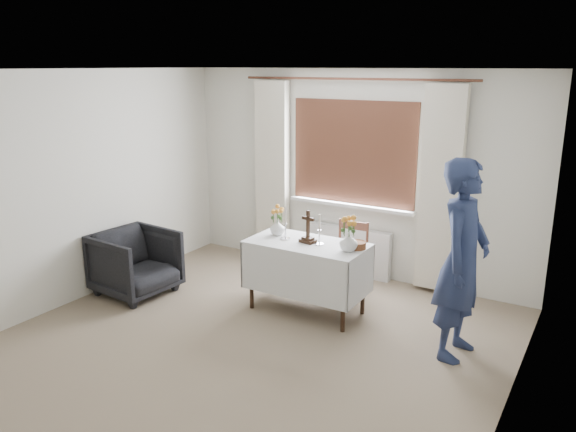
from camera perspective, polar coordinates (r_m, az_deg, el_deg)
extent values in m
plane|color=#83735A|center=(5.23, -5.61, -13.97)|extent=(5.00, 5.00, 0.00)
cube|color=silver|center=(5.92, 1.91, -6.23)|extent=(1.24, 0.64, 0.76)
imported|color=black|center=(6.60, -15.21, -4.62)|extent=(0.87, 0.85, 0.74)
imported|color=navy|center=(5.12, 17.28, -4.31)|extent=(0.48, 0.68, 1.79)
cube|color=silver|center=(7.03, 6.13, -3.52)|extent=(1.10, 0.10, 0.60)
imported|color=silver|center=(6.03, -1.08, -1.16)|extent=(0.20, 0.20, 0.17)
imported|color=silver|center=(5.54, 6.17, -2.63)|extent=(0.23, 0.23, 0.19)
cylinder|color=brown|center=(5.65, 7.01, -2.94)|extent=(0.23, 0.23, 0.07)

